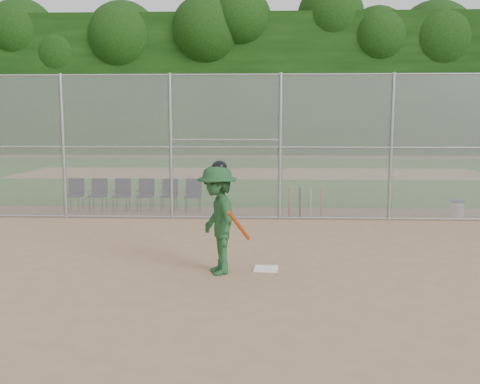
{
  "coord_description": "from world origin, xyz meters",
  "views": [
    {
      "loc": [
        0.48,
        -9.62,
        2.73
      ],
      "look_at": [
        0.0,
        2.5,
        1.1
      ],
      "focal_mm": 40.0,
      "sensor_mm": 36.0,
      "label": 1
    }
  ],
  "objects_px": {
    "water_cooler": "(457,208)",
    "chair_0": "(74,195)",
    "batter_at_plate": "(217,219)",
    "home_plate": "(266,269)"
  },
  "relations": [
    {
      "from": "chair_0",
      "to": "home_plate",
      "type": "bearing_deg",
      "value": -47.41
    },
    {
      "from": "home_plate",
      "to": "chair_0",
      "type": "relative_size",
      "value": 0.46
    },
    {
      "from": "batter_at_plate",
      "to": "home_plate",
      "type": "bearing_deg",
      "value": 18.19
    },
    {
      "from": "water_cooler",
      "to": "chair_0",
      "type": "bearing_deg",
      "value": 176.57
    },
    {
      "from": "batter_at_plate",
      "to": "water_cooler",
      "type": "height_order",
      "value": "batter_at_plate"
    },
    {
      "from": "home_plate",
      "to": "chair_0",
      "type": "bearing_deg",
      "value": 132.59
    },
    {
      "from": "batter_at_plate",
      "to": "chair_0",
      "type": "height_order",
      "value": "batter_at_plate"
    },
    {
      "from": "batter_at_plate",
      "to": "water_cooler",
      "type": "distance_m",
      "value": 8.73
    },
    {
      "from": "water_cooler",
      "to": "chair_0",
      "type": "relative_size",
      "value": 0.5
    },
    {
      "from": "home_plate",
      "to": "chair_0",
      "type": "distance_m",
      "value": 8.6
    }
  ]
}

